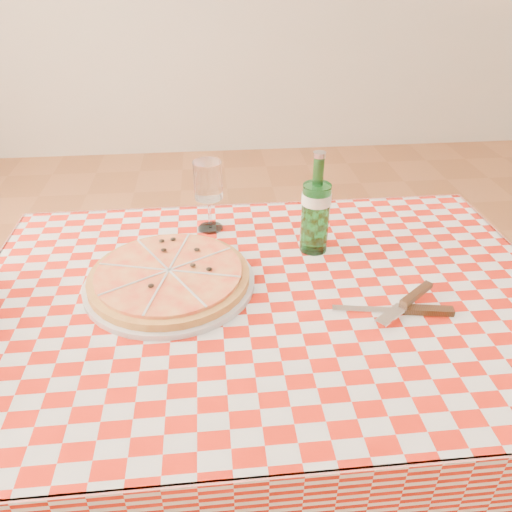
{
  "coord_description": "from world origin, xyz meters",
  "views": [
    {
      "loc": [
        -0.12,
        -0.89,
        1.41
      ],
      "look_at": [
        -0.02,
        0.06,
        0.82
      ],
      "focal_mm": 35.0,
      "sensor_mm": 36.0,
      "label": 1
    }
  ],
  "objects": [
    {
      "name": "water_bottle",
      "position": [
        0.14,
        0.17,
        0.89
      ],
      "size": [
        0.09,
        0.09,
        0.26
      ],
      "primitive_type": null,
      "rotation": [
        0.0,
        0.0,
        0.32
      ],
      "color": "#175F22",
      "rests_on": "tablecloth"
    },
    {
      "name": "cutlery",
      "position": [
        0.27,
        -0.1,
        0.77
      ],
      "size": [
        0.32,
        0.29,
        0.03
      ],
      "primitive_type": null,
      "rotation": [
        0.0,
        0.0,
        0.32
      ],
      "color": "silver",
      "rests_on": "tablecloth"
    },
    {
      "name": "wine_glass",
      "position": [
        -0.12,
        0.31,
        0.85
      ],
      "size": [
        0.08,
        0.08,
        0.19
      ],
      "primitive_type": null,
      "rotation": [
        0.0,
        0.0,
        -0.14
      ],
      "color": "white",
      "rests_on": "tablecloth"
    },
    {
      "name": "pizza_plate",
      "position": [
        -0.22,
        0.05,
        0.78
      ],
      "size": [
        0.47,
        0.47,
        0.05
      ],
      "primitive_type": null,
      "rotation": [
        0.0,
        0.0,
        -0.26
      ],
      "color": "#D38B46",
      "rests_on": "tablecloth"
    },
    {
      "name": "dining_table",
      "position": [
        0.0,
        0.0,
        0.66
      ],
      "size": [
        1.2,
        0.8,
        0.75
      ],
      "color": "brown",
      "rests_on": "ground"
    },
    {
      "name": "tablecloth",
      "position": [
        0.0,
        0.0,
        0.75
      ],
      "size": [
        1.3,
        0.9,
        0.01
      ],
      "primitive_type": "cube",
      "color": "#B4190B",
      "rests_on": "dining_table"
    }
  ]
}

